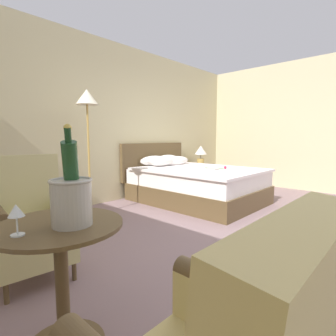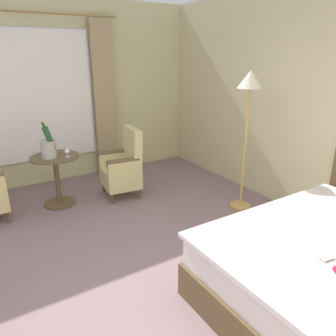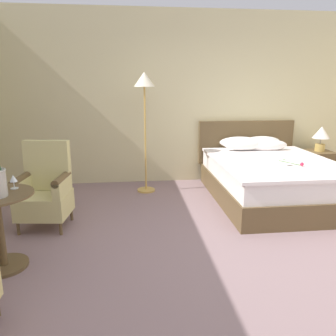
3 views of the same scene
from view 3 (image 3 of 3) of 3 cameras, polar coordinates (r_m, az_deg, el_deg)
The scene contains 8 objects.
ground_plane at distance 3.55m, azimuth 13.27°, elevation -13.78°, with size 8.12×8.12×0.00m, color gray.
wall_headboard_side at distance 5.73m, azimuth 5.03°, elevation 11.91°, with size 6.74×0.12×2.84m.
bed at distance 5.07m, azimuth 17.13°, elevation -1.36°, with size 1.68×2.25×1.05m.
nightstand at distance 6.22m, azimuth 24.59°, elevation 0.19°, with size 0.44×0.47×0.55m.
bedside_lamp at distance 6.12m, azimuth 25.12°, elevation 5.23°, with size 0.28×0.28×0.42m.
floor_lamp_brass at distance 5.01m, azimuth -4.11°, elevation 12.77°, with size 0.31×0.31×1.84m.
wine_glass_near_bucket at distance 3.32m, azimuth -25.33°, elevation -1.79°, with size 0.07×0.07×0.13m.
armchair_by_window at distance 4.12m, azimuth -20.62°, elevation -3.59°, with size 0.61×0.58×1.01m.
Camera 3 is at (-1.13, -2.94, 1.64)m, focal length 35.00 mm.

